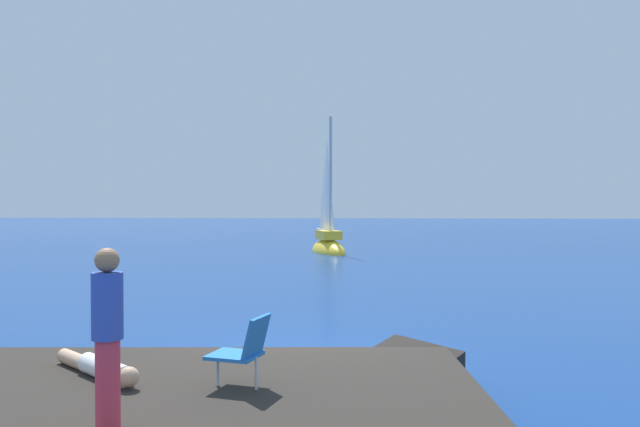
# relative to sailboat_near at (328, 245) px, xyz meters

# --- Properties ---
(ground_plane) EXTENTS (160.00, 160.00, 0.00)m
(ground_plane) POSITION_rel_sailboat_near_xyz_m (0.25, -20.89, -0.39)
(ground_plane) COLOR navy
(shore_ledge) EXTENTS (6.57, 5.04, 0.51)m
(shore_ledge) POSITION_rel_sailboat_near_xyz_m (-0.40, -24.74, -0.13)
(shore_ledge) COLOR #2D2823
(shore_ledge) RESTS_ON ground
(boulder_seaward) EXTENTS (1.78, 1.94, 1.09)m
(boulder_seaward) POSITION_rel_sailboat_near_xyz_m (1.99, -22.39, -0.39)
(boulder_seaward) COLOR black
(boulder_seaward) RESTS_ON ground
(boulder_inland) EXTENTS (0.95, 1.19, 0.71)m
(boulder_inland) POSITION_rel_sailboat_near_xyz_m (1.98, -21.88, -0.39)
(boulder_inland) COLOR #2C2321
(boulder_inland) RESTS_ON ground
(sailboat_near) EXTENTS (2.45, 3.99, 7.19)m
(sailboat_near) POSITION_rel_sailboat_near_xyz_m (0.00, 0.00, 0.00)
(sailboat_near) COLOR yellow
(sailboat_near) RESTS_ON ground
(person_sunbather) EXTENTS (1.40, 1.28, 0.25)m
(person_sunbather) POSITION_rel_sailboat_near_xyz_m (-1.61, -24.01, 0.24)
(person_sunbather) COLOR white
(person_sunbather) RESTS_ON shore_ledge
(person_standing) EXTENTS (0.28, 0.28, 1.62)m
(person_standing) POSITION_rel_sailboat_near_xyz_m (-0.88, -25.61, 0.99)
(person_standing) COLOR #DB384C
(person_standing) RESTS_ON shore_ledge
(beach_chair) EXTENTS (0.70, 0.62, 0.80)m
(beach_chair) POSITION_rel_sailboat_near_xyz_m (0.13, -24.34, 0.56)
(beach_chair) COLOR blue
(beach_chair) RESTS_ON shore_ledge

